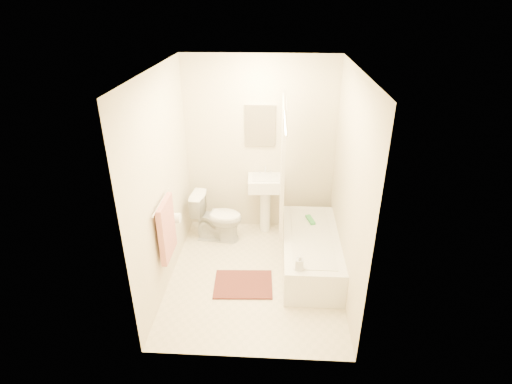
# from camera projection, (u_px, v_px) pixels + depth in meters

# --- Properties ---
(floor) EXTENTS (2.40, 2.40, 0.00)m
(floor) POSITION_uv_depth(u_px,v_px,m) (255.00, 276.00, 4.79)
(floor) COLOR beige
(floor) RESTS_ON ground
(ceiling) EXTENTS (2.40, 2.40, 0.00)m
(ceiling) POSITION_uv_depth(u_px,v_px,m) (254.00, 70.00, 3.72)
(ceiling) COLOR white
(ceiling) RESTS_ON ground
(wall_back) EXTENTS (2.00, 0.02, 2.40)m
(wall_back) POSITION_uv_depth(u_px,v_px,m) (260.00, 147.00, 5.33)
(wall_back) COLOR beige
(wall_back) RESTS_ON ground
(wall_left) EXTENTS (0.02, 2.40, 2.40)m
(wall_left) POSITION_uv_depth(u_px,v_px,m) (162.00, 183.00, 4.31)
(wall_left) COLOR beige
(wall_left) RESTS_ON ground
(wall_right) EXTENTS (0.02, 2.40, 2.40)m
(wall_right) POSITION_uv_depth(u_px,v_px,m) (349.00, 188.00, 4.21)
(wall_right) COLOR beige
(wall_right) RESTS_ON ground
(mirror) EXTENTS (0.40, 0.03, 0.55)m
(mirror) POSITION_uv_depth(u_px,v_px,m) (260.00, 126.00, 5.18)
(mirror) COLOR white
(mirror) RESTS_ON wall_back
(curtain_rod) EXTENTS (0.03, 1.70, 0.03)m
(curtain_rod) POSITION_uv_depth(u_px,v_px,m) (285.00, 110.00, 3.98)
(curtain_rod) COLOR silver
(curtain_rod) RESTS_ON wall_back
(shower_curtain) EXTENTS (0.04, 0.80, 1.55)m
(shower_curtain) POSITION_uv_depth(u_px,v_px,m) (283.00, 166.00, 4.68)
(shower_curtain) COLOR silver
(shower_curtain) RESTS_ON curtain_rod
(towel_bar) EXTENTS (0.02, 0.60, 0.02)m
(towel_bar) POSITION_uv_depth(u_px,v_px,m) (161.00, 202.00, 4.13)
(towel_bar) COLOR silver
(towel_bar) RESTS_ON wall_left
(towel) EXTENTS (0.06, 0.45, 0.66)m
(towel) POSITION_uv_depth(u_px,v_px,m) (167.00, 229.00, 4.27)
(towel) COLOR #CC7266
(towel) RESTS_ON towel_bar
(toilet_paper) EXTENTS (0.11, 0.12, 0.12)m
(toilet_paper) POSITION_uv_depth(u_px,v_px,m) (176.00, 218.00, 4.64)
(toilet_paper) COLOR white
(toilet_paper) RESTS_ON wall_left
(toilet) EXTENTS (0.71, 0.44, 0.67)m
(toilet) POSITION_uv_depth(u_px,v_px,m) (217.00, 217.00, 5.39)
(toilet) COLOR white
(toilet) RESTS_ON floor
(sink) EXTENTS (0.49, 0.40, 0.91)m
(sink) POSITION_uv_depth(u_px,v_px,m) (265.00, 202.00, 5.51)
(sink) COLOR white
(sink) RESTS_ON floor
(bathtub) EXTENTS (0.66, 1.51, 0.42)m
(bathtub) POSITION_uv_depth(u_px,v_px,m) (310.00, 251.00, 4.88)
(bathtub) COLOR white
(bathtub) RESTS_ON floor
(bath_mat) EXTENTS (0.69, 0.53, 0.02)m
(bath_mat) POSITION_uv_depth(u_px,v_px,m) (243.00, 284.00, 4.63)
(bath_mat) COLOR #4A231E
(bath_mat) RESTS_ON floor
(soap_bottle) EXTENTS (0.09, 0.09, 0.18)m
(soap_bottle) POSITION_uv_depth(u_px,v_px,m) (300.00, 262.00, 4.18)
(soap_bottle) COLOR silver
(soap_bottle) RESTS_ON bathtub
(scrub_brush) EXTENTS (0.12, 0.22, 0.04)m
(scrub_brush) POSITION_uv_depth(u_px,v_px,m) (310.00, 220.00, 5.10)
(scrub_brush) COLOR green
(scrub_brush) RESTS_ON bathtub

